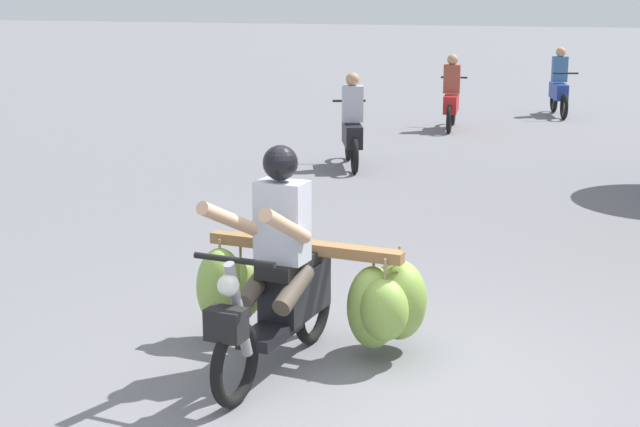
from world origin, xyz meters
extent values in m
plane|color=slate|center=(0.00, 0.00, 0.00)|extent=(120.00, 120.00, 0.00)
torus|color=black|center=(-0.82, -0.36, 0.28)|extent=(0.14, 0.57, 0.56)
torus|color=black|center=(-0.69, 0.84, 0.28)|extent=(0.14, 0.57, 0.56)
cube|color=black|center=(-0.77, 0.14, 0.32)|extent=(0.30, 0.58, 0.08)
cube|color=black|center=(-0.72, 0.54, 0.50)|extent=(0.35, 0.67, 0.36)
cube|color=black|center=(-0.73, 0.46, 0.72)|extent=(0.33, 0.63, 0.10)
cylinder|color=gray|center=(-0.82, -0.30, 0.62)|extent=(0.10, 0.29, 0.69)
cylinder|color=black|center=(-0.82, -0.34, 0.96)|extent=(0.56, 0.10, 0.04)
sphere|color=silver|center=(-0.83, -0.42, 0.82)|extent=(0.14, 0.14, 0.14)
cube|color=black|center=(-0.84, -0.46, 0.58)|extent=(0.26, 0.19, 0.20)
cube|color=black|center=(-0.82, -0.36, 0.58)|extent=(0.13, 0.29, 0.04)
cube|color=olive|center=(-0.71, 0.69, 0.78)|extent=(1.50, 0.27, 0.08)
cube|color=olive|center=(-0.69, 0.87, 0.75)|extent=(1.35, 0.23, 0.06)
ellipsoid|color=#83A746|center=(-0.07, 0.54, 0.42)|extent=(0.45, 0.43, 0.45)
cylinder|color=#998459|center=(-0.07, 0.54, 0.70)|extent=(0.02, 0.02, 0.17)
ellipsoid|color=#7DA03F|center=(-1.23, 0.77, 0.40)|extent=(0.38, 0.35, 0.47)
cylinder|color=#998459|center=(-1.23, 0.77, 0.70)|extent=(0.02, 0.02, 0.19)
ellipsoid|color=#7EA241|center=(0.00, 0.71, 0.46)|extent=(0.39, 0.35, 0.50)
cylinder|color=#998459|center=(0.00, 0.71, 0.74)|extent=(0.02, 0.02, 0.11)
ellipsoid|color=#86AA49|center=(-1.36, 0.68, 0.41)|extent=(0.47, 0.45, 0.61)
cylinder|color=#998459|center=(-1.36, 0.68, 0.74)|extent=(0.02, 0.02, 0.10)
ellipsoid|color=#87AB4A|center=(-0.05, 0.90, 0.38)|extent=(0.51, 0.48, 0.60)
cylinder|color=#998459|center=(-0.05, 0.90, 0.72)|extent=(0.02, 0.02, 0.14)
ellipsoid|color=#8AAD4D|center=(-0.18, 0.65, 0.39)|extent=(0.40, 0.37, 0.61)
cylinder|color=#998459|center=(-0.18, 0.65, 0.73)|extent=(0.02, 0.02, 0.13)
cube|color=#B2B7C6|center=(-0.75, 0.34, 1.05)|extent=(0.36, 0.26, 0.56)
sphere|color=black|center=(-0.75, 0.32, 1.46)|extent=(0.24, 0.24, 0.24)
cylinder|color=tan|center=(-0.59, -0.02, 1.11)|extent=(0.12, 0.72, 0.39)
cylinder|color=tan|center=(-0.98, 0.02, 1.11)|extent=(0.22, 0.72, 0.39)
cylinder|color=#4C4238|center=(-0.62, 0.20, 0.62)|extent=(0.18, 0.45, 0.27)
cylinder|color=#4C4238|center=(-0.90, 0.24, 0.62)|extent=(0.18, 0.45, 0.27)
torus|color=black|center=(-1.61, 12.58, 0.26)|extent=(0.13, 0.53, 0.52)
torus|color=black|center=(-1.50, 11.49, 0.26)|extent=(0.13, 0.53, 0.52)
cube|color=red|center=(-1.54, 11.94, 0.50)|extent=(0.33, 0.92, 0.32)
cylinder|color=black|center=(-1.60, 12.53, 0.92)|extent=(0.50, 0.09, 0.04)
cube|color=#994738|center=(-1.54, 11.92, 0.95)|extent=(0.32, 0.23, 0.52)
sphere|color=tan|center=(-1.54, 11.94, 1.30)|extent=(0.20, 0.20, 0.20)
torus|color=black|center=(0.39, 14.03, 0.26)|extent=(0.21, 0.52, 0.52)
torus|color=black|center=(0.12, 15.10, 0.26)|extent=(0.21, 0.52, 0.52)
cube|color=navy|center=(0.23, 14.66, 0.50)|extent=(0.45, 0.93, 0.32)
cylinder|color=black|center=(0.38, 14.08, 0.92)|extent=(0.49, 0.16, 0.04)
cube|color=#386699|center=(0.22, 14.68, 0.95)|extent=(0.34, 0.27, 0.52)
sphere|color=tan|center=(0.23, 14.66, 1.30)|extent=(0.20, 0.20, 0.20)
torus|color=black|center=(-2.51, 8.34, 0.26)|extent=(0.26, 0.52, 0.52)
torus|color=black|center=(-2.13, 7.30, 0.26)|extent=(0.26, 0.52, 0.52)
cube|color=black|center=(-2.29, 7.73, 0.50)|extent=(0.54, 0.93, 0.32)
cylinder|color=black|center=(-2.49, 8.29, 0.92)|extent=(0.48, 0.21, 0.04)
cube|color=#B2B7C6|center=(-2.28, 7.71, 0.95)|extent=(0.35, 0.29, 0.52)
sphere|color=tan|center=(-2.29, 7.73, 1.30)|extent=(0.20, 0.20, 0.20)
camera|label=1|loc=(1.36, -5.56, 2.61)|focal=53.30mm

